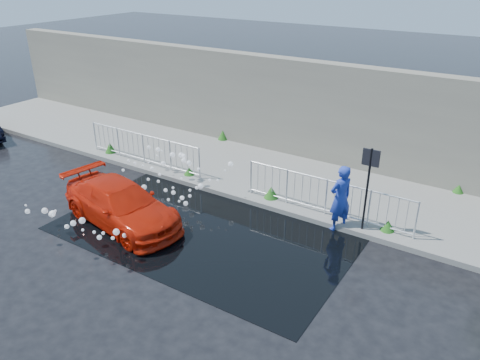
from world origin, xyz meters
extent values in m
plane|color=black|center=(0.00, 0.00, 0.00)|extent=(90.00, 90.00, 0.00)
cube|color=gray|center=(0.00, 5.00, 0.07)|extent=(30.00, 4.00, 0.15)
cube|color=gray|center=(0.00, 3.00, 0.08)|extent=(30.00, 0.25, 0.16)
cube|color=slate|center=(0.00, 7.20, 1.90)|extent=(30.00, 0.60, 3.50)
cube|color=black|center=(0.50, 1.00, 0.01)|extent=(8.00, 5.00, 0.01)
cylinder|color=black|center=(4.20, 3.10, 1.25)|extent=(0.06, 0.06, 2.50)
cube|color=black|center=(4.20, 3.10, 2.25)|extent=(0.45, 0.04, 0.45)
cylinder|color=silver|center=(-6.50, 3.35, 0.70)|extent=(0.05, 0.05, 1.10)
cylinder|color=silver|center=(-1.50, 3.35, 0.70)|extent=(0.05, 0.05, 1.10)
cylinder|color=silver|center=(-4.00, 3.35, 1.22)|extent=(5.00, 0.04, 0.04)
cylinder|color=silver|center=(-4.00, 3.35, 0.27)|extent=(5.00, 0.04, 0.04)
cylinder|color=silver|center=(0.50, 3.35, 0.70)|extent=(0.05, 0.05, 1.10)
cylinder|color=silver|center=(5.50, 3.35, 0.70)|extent=(0.05, 0.05, 1.10)
cylinder|color=silver|center=(3.00, 3.35, 1.22)|extent=(5.00, 0.04, 0.04)
cylinder|color=silver|center=(3.00, 3.35, 0.27)|extent=(5.00, 0.04, 0.04)
cone|color=#154A13|center=(-5.80, 3.40, 0.35)|extent=(0.40, 0.40, 0.39)
cone|color=#154A13|center=(-2.00, 3.40, 0.28)|extent=(0.36, 0.36, 0.26)
cone|color=#154A13|center=(1.20, 3.40, 0.34)|extent=(0.44, 0.44, 0.37)
cone|color=#154A13|center=(4.80, 3.40, 0.30)|extent=(0.38, 0.38, 0.31)
cone|color=#154A13|center=(-3.00, 6.90, 0.34)|extent=(0.42, 0.42, 0.38)
cone|color=#154A13|center=(6.00, 6.90, 0.28)|extent=(0.34, 0.34, 0.26)
sphere|color=white|center=(-2.63, 0.98, 0.32)|extent=(0.15, 0.15, 0.15)
sphere|color=white|center=(-2.20, 1.64, 0.61)|extent=(0.10, 0.10, 0.10)
sphere|color=white|center=(-0.75, 1.47, 0.44)|extent=(0.12, 0.12, 0.12)
sphere|color=white|center=(-3.21, 1.19, 0.44)|extent=(0.08, 0.08, 0.08)
sphere|color=white|center=(-1.05, 1.46, 0.54)|extent=(0.13, 0.13, 0.13)
sphere|color=white|center=(-3.53, 1.86, 0.52)|extent=(0.10, 0.10, 0.10)
sphere|color=white|center=(-2.99, 3.02, 0.98)|extent=(0.16, 0.16, 0.16)
sphere|color=white|center=(-1.42, 1.53, 0.48)|extent=(0.12, 0.12, 0.12)
sphere|color=white|center=(-2.76, 2.28, 0.82)|extent=(0.06, 0.06, 0.06)
sphere|color=white|center=(-0.53, 1.38, 0.35)|extent=(0.14, 0.14, 0.14)
sphere|color=white|center=(-1.97, 2.99, 1.02)|extent=(0.18, 0.18, 0.18)
sphere|color=white|center=(-0.68, 1.41, 0.48)|extent=(0.13, 0.13, 0.13)
sphere|color=white|center=(-3.12, 1.44, 0.42)|extent=(0.10, 0.10, 0.10)
sphere|color=white|center=(-3.39, 3.00, 0.99)|extent=(0.14, 0.14, 0.14)
sphere|color=white|center=(-1.78, 2.89, 0.90)|extent=(0.17, 0.17, 0.17)
sphere|color=white|center=(-1.42, 2.71, 0.96)|extent=(0.17, 0.17, 0.17)
sphere|color=white|center=(-0.40, 1.95, 0.72)|extent=(0.17, 0.17, 0.17)
sphere|color=white|center=(-1.93, 1.80, 0.55)|extent=(0.10, 0.10, 0.10)
sphere|color=white|center=(-0.49, 1.54, 0.55)|extent=(0.10, 0.10, 0.10)
sphere|color=white|center=(-0.58, 1.98, 0.60)|extent=(0.10, 0.10, 0.10)
sphere|color=white|center=(-1.19, 1.62, 0.59)|extent=(0.08, 0.08, 0.08)
sphere|color=white|center=(-0.52, 1.60, 0.70)|extent=(0.08, 0.08, 0.08)
sphere|color=white|center=(0.00, 2.67, 1.05)|extent=(0.06, 0.06, 0.06)
sphere|color=white|center=(-2.03, 1.98, 0.69)|extent=(0.10, 0.10, 0.10)
sphere|color=white|center=(-3.34, 1.40, 0.46)|extent=(0.09, 0.09, 0.09)
sphere|color=white|center=(-2.93, 2.18, 0.71)|extent=(0.07, 0.07, 0.07)
sphere|color=white|center=(-0.22, 2.18, 0.87)|extent=(0.08, 0.08, 0.08)
sphere|color=white|center=(-0.11, 3.13, 1.07)|extent=(0.17, 0.17, 0.17)
sphere|color=white|center=(-3.16, 1.45, 0.50)|extent=(0.06, 0.06, 0.06)
sphere|color=white|center=(-2.48, 2.13, 0.74)|extent=(0.12, 0.12, 0.12)
sphere|color=white|center=(-0.07, 2.36, 0.83)|extent=(0.08, 0.08, 0.08)
sphere|color=white|center=(-1.14, 1.33, 0.33)|extent=(0.09, 0.09, 0.09)
sphere|color=white|center=(-2.16, 1.39, 0.45)|extent=(0.17, 0.17, 0.17)
sphere|color=white|center=(-1.86, 3.00, 1.01)|extent=(0.15, 0.15, 0.15)
sphere|color=white|center=(-2.19, 2.82, 1.03)|extent=(0.18, 0.18, 0.18)
sphere|color=white|center=(-2.65, 2.82, 1.08)|extent=(0.06, 0.06, 0.06)
sphere|color=white|center=(-1.21, 2.06, 0.72)|extent=(0.07, 0.07, 0.07)
sphere|color=white|center=(-0.60, 1.18, 0.50)|extent=(0.07, 0.07, 0.07)
sphere|color=white|center=(-2.19, 2.35, 0.89)|extent=(0.16, 0.16, 0.16)
sphere|color=white|center=(-3.16, 2.06, 0.79)|extent=(0.10, 0.10, 0.10)
sphere|color=white|center=(-0.87, 2.48, 0.97)|extent=(0.09, 0.09, 0.09)
sphere|color=white|center=(-2.83, 2.79, 0.88)|extent=(0.06, 0.06, 0.06)
sphere|color=white|center=(-3.43, 2.04, 0.82)|extent=(0.10, 0.10, 0.10)
sphere|color=white|center=(-3.14, 1.36, 0.42)|extent=(0.06, 0.06, 0.06)
sphere|color=white|center=(-0.61, -0.99, 0.48)|extent=(0.12, 0.12, 0.12)
sphere|color=white|center=(-0.46, -1.36, 0.82)|extent=(0.16, 0.16, 0.16)
sphere|color=white|center=(-1.04, -1.86, 0.95)|extent=(0.07, 0.07, 0.07)
sphere|color=white|center=(-1.55, -1.73, 0.91)|extent=(0.14, 0.14, 0.14)
sphere|color=white|center=(-0.78, -1.22, 0.46)|extent=(0.10, 0.10, 0.10)
sphere|color=white|center=(-0.47, -1.86, 0.93)|extent=(0.12, 0.12, 0.12)
sphere|color=white|center=(-2.82, -1.41, 0.65)|extent=(0.16, 0.16, 0.16)
sphere|color=white|center=(-1.03, -1.55, 0.73)|extent=(0.08, 0.08, 0.08)
sphere|color=white|center=(-2.91, -2.04, 0.98)|extent=(0.13, 0.13, 0.13)
sphere|color=white|center=(-1.32, -1.06, 0.35)|extent=(0.09, 0.09, 0.09)
sphere|color=white|center=(-2.89, -1.38, 0.60)|extent=(0.18, 0.18, 0.18)
sphere|color=white|center=(-2.38, -1.70, 0.86)|extent=(0.06, 0.06, 0.06)
sphere|color=white|center=(-3.52, -1.69, 0.82)|extent=(0.06, 0.06, 0.06)
sphere|color=white|center=(-1.68, -1.37, 0.76)|extent=(0.17, 0.17, 0.17)
sphere|color=white|center=(-1.55, -1.92, 0.90)|extent=(0.12, 0.12, 0.12)
sphere|color=white|center=(-3.41, -0.93, 0.34)|extent=(0.07, 0.07, 0.07)
sphere|color=white|center=(-3.40, -1.26, 0.49)|extent=(0.17, 0.17, 0.17)
sphere|color=white|center=(-3.26, -1.08, 0.40)|extent=(0.10, 0.10, 0.10)
imported|color=red|center=(-1.73, 0.02, 0.59)|extent=(4.31, 2.35, 1.18)
imported|color=#2137A5|center=(3.54, 3.00, 0.95)|extent=(0.74, 0.83, 1.91)
camera|label=1|loc=(7.30, -7.92, 6.77)|focal=35.00mm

